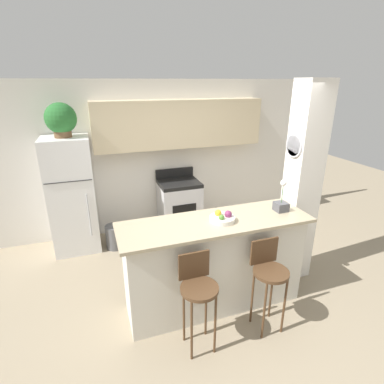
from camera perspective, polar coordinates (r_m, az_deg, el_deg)
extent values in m
plane|color=gray|center=(3.87, 4.11, -20.24)|extent=(14.00, 14.00, 0.00)
cube|color=white|center=(5.26, -5.41, 6.68)|extent=(5.60, 0.06, 2.55)
cube|color=beige|center=(5.04, -2.29, 12.86)|extent=(2.80, 0.32, 0.77)
cube|color=silver|center=(5.08, -3.18, 9.91)|extent=(0.65, 0.28, 0.12)
cube|color=white|center=(4.02, 20.19, 1.13)|extent=(0.36, 0.32, 2.55)
cylinder|color=silver|center=(3.77, 18.85, 8.36)|extent=(0.02, 0.28, 0.28)
cylinder|color=white|center=(3.77, 18.78, 8.35)|extent=(0.01, 0.25, 0.25)
cube|color=silver|center=(3.54, 4.34, -13.73)|extent=(2.01, 0.54, 1.06)
cube|color=tan|center=(3.27, 4.59, -5.76)|extent=(2.13, 0.66, 0.04)
cube|color=white|center=(4.99, -21.43, -3.66)|extent=(0.66, 0.63, 1.20)
cube|color=white|center=(4.72, -22.81, 6.20)|extent=(0.66, 0.63, 0.57)
cube|color=#333333|center=(4.49, -22.48, 1.79)|extent=(0.63, 0.01, 0.01)
cylinder|color=#B2B2B7|center=(4.66, -19.00, -4.25)|extent=(0.02, 0.02, 0.66)
cube|color=silver|center=(5.26, -2.41, -3.03)|extent=(0.68, 0.58, 0.85)
cube|color=black|center=(5.10, -2.48, 1.67)|extent=(0.68, 0.58, 0.06)
cube|color=black|center=(5.31, -3.35, 3.68)|extent=(0.68, 0.04, 0.16)
cube|color=black|center=(4.99, -1.43, -3.85)|extent=(0.41, 0.01, 0.27)
cylinder|color=#4C331E|center=(2.93, 1.43, -17.92)|extent=(0.36, 0.36, 0.03)
cube|color=#4C331E|center=(2.95, 0.37, -13.77)|extent=(0.31, 0.02, 0.28)
cylinder|color=#4C331E|center=(3.05, -0.07, -24.98)|extent=(0.02, 0.02, 0.68)
cylinder|color=#4C331E|center=(3.12, 4.43, -23.89)|extent=(0.02, 0.02, 0.68)
cylinder|color=#4C331E|center=(3.22, -1.56, -22.13)|extent=(0.02, 0.02, 0.68)
cylinder|color=#4C331E|center=(3.28, 2.67, -21.20)|extent=(0.02, 0.02, 0.68)
cylinder|color=#4C331E|center=(3.23, 14.83, -14.56)|extent=(0.36, 0.36, 0.03)
cube|color=#4C331E|center=(3.25, 13.57, -10.88)|extent=(0.31, 0.02, 0.28)
cylinder|color=#4C331E|center=(3.32, 13.60, -21.22)|extent=(0.02, 0.02, 0.68)
cylinder|color=#4C331E|center=(3.43, 17.16, -20.01)|extent=(0.02, 0.02, 0.68)
cylinder|color=#4C331E|center=(3.47, 11.42, -18.90)|extent=(0.02, 0.02, 0.68)
cylinder|color=#4C331E|center=(3.58, 14.87, -17.85)|extent=(0.02, 0.02, 0.68)
cylinder|color=brown|center=(4.66, -23.37, 10.17)|extent=(0.24, 0.24, 0.10)
sphere|color=#286B2D|center=(4.63, -23.74, 12.74)|extent=(0.43, 0.43, 0.43)
cube|color=#4C4C51|center=(3.62, 16.61, -2.71)|extent=(0.14, 0.14, 0.10)
cylinder|color=#386633|center=(3.56, 16.86, -0.33)|extent=(0.01, 0.01, 0.22)
sphere|color=white|center=(3.52, 17.08, 1.64)|extent=(0.07, 0.07, 0.07)
cylinder|color=silver|center=(3.25, 5.79, -5.11)|extent=(0.28, 0.28, 0.05)
sphere|color=#7A2D56|center=(3.25, 6.90, -4.23)|extent=(0.08, 0.08, 0.08)
sphere|color=gold|center=(3.27, 4.99, -4.00)|extent=(0.07, 0.07, 0.07)
sphere|color=#4C7F2D|center=(3.18, 5.65, -4.85)|extent=(0.06, 0.06, 0.06)
cylinder|color=#59595B|center=(4.97, -14.48, -8.23)|extent=(0.28, 0.28, 0.38)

